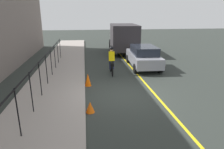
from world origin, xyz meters
TOP-DOWN VIEW (x-y plane):
  - ground_plane at (0.00, 0.00)m, footprint 80.00×80.00m
  - lane_line_centre at (0.00, -1.60)m, footprint 36.00×0.12m
  - sidewalk at (0.00, 3.40)m, footprint 40.00×3.20m
  - iron_fence at (1.00, 3.80)m, footprint 14.73×0.04m
  - cyclist_lead at (3.54, 0.07)m, footprint 1.71×0.37m
  - patrol_sedan at (5.00, -2.45)m, footprint 4.48×2.09m
  - box_truck_background at (11.22, -2.11)m, footprint 6.86×2.92m
  - traffic_cone_near at (1.60, 1.63)m, footprint 0.36×0.36m
  - traffic_cone_far at (-1.51, 1.61)m, footprint 0.36×0.36m

SIDE VIEW (x-z plane):
  - ground_plane at x=0.00m, z-range 0.00..0.00m
  - lane_line_centre at x=0.00m, z-range 0.00..0.01m
  - sidewalk at x=0.00m, z-range 0.00..0.15m
  - traffic_cone_far at x=-1.51m, z-range 0.00..0.45m
  - traffic_cone_near at x=1.60m, z-range 0.00..0.68m
  - patrol_sedan at x=5.00m, z-range 0.03..1.61m
  - cyclist_lead at x=3.54m, z-range 0.00..1.82m
  - iron_fence at x=1.00m, z-range 0.51..2.11m
  - box_truck_background at x=11.22m, z-range 0.16..2.94m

